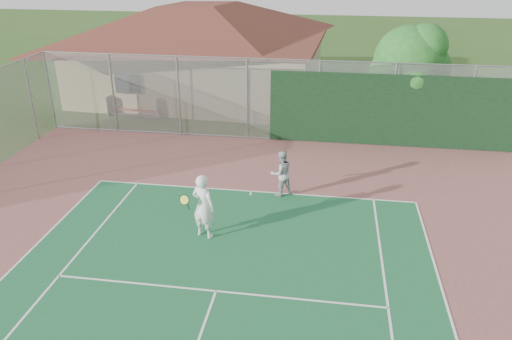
{
  "coord_description": "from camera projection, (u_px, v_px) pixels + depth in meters",
  "views": [
    {
      "loc": [
        2.46,
        -3.22,
        7.75
      ],
      "look_at": [
        0.34,
        10.67,
        1.39
      ],
      "focal_mm": 35.0,
      "sensor_mm": 36.0,
      "label": 1
    }
  ],
  "objects": [
    {
      "name": "bleachers",
      "position": [
        139.0,
        103.0,
        24.87
      ],
      "size": [
        2.79,
        1.82,
        1.0
      ],
      "rotation": [
        0.0,
        0.0,
        -0.12
      ],
      "color": "#AC3D27",
      "rests_on": "ground"
    },
    {
      "name": "back_fence",
      "position": [
        321.0,
        105.0,
        20.75
      ],
      "size": [
        20.08,
        0.11,
        3.53
      ],
      "color": "gray",
      "rests_on": "ground"
    },
    {
      "name": "clubhouse",
      "position": [
        200.0,
        42.0,
        26.82
      ],
      "size": [
        14.07,
        9.79,
        5.87
      ],
      "rotation": [
        0.0,
        0.0,
        -0.05
      ],
      "color": "tan",
      "rests_on": "ground"
    },
    {
      "name": "player_grey_back",
      "position": [
        281.0,
        174.0,
        16.59
      ],
      "size": [
        0.97,
        0.92,
        1.59
      ],
      "rotation": [
        0.0,
        0.0,
        3.7
      ],
      "color": "#9EA1A3",
      "rests_on": "ground"
    },
    {
      "name": "player_white_front",
      "position": [
        203.0,
        207.0,
        14.13
      ],
      "size": [
        1.04,
        0.77,
        1.94
      ],
      "rotation": [
        0.0,
        0.0,
        2.77
      ],
      "color": "silver",
      "rests_on": "ground"
    },
    {
      "name": "tree",
      "position": [
        411.0,
        63.0,
        21.02
      ],
      "size": [
        3.49,
        3.31,
        4.87
      ],
      "color": "#3B2415",
      "rests_on": "ground"
    }
  ]
}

